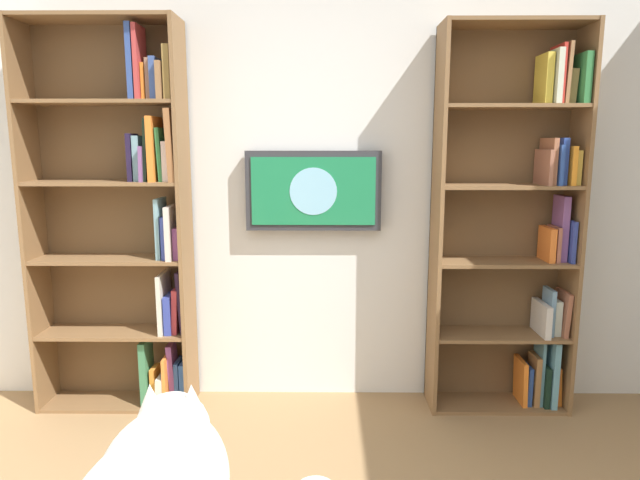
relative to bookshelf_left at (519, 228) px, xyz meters
The scene contains 4 objects.
wall_back 1.25m from the bookshelf_left, ahead, with size 4.52×0.06×2.70m, color silver.
bookshelf_left is the anchor object (origin of this frame).
bookshelf_right 2.22m from the bookshelf_left, ahead, with size 0.89×0.28×2.20m.
wall_mounted_tv 1.19m from the bookshelf_left, ahead, with size 0.78×0.07×0.46m.
Camera 1 is at (-0.11, 1.05, 1.54)m, focal length 31.17 mm.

